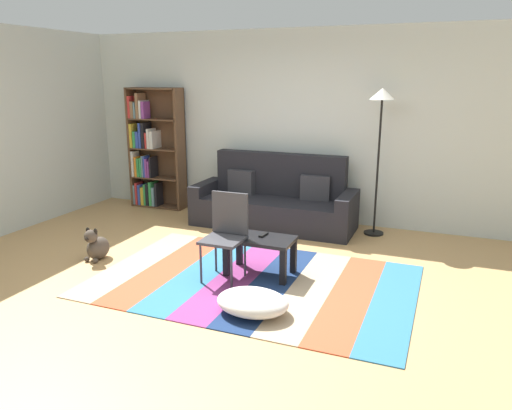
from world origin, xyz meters
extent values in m
plane|color=tan|center=(0.00, 0.00, 0.00)|extent=(14.00, 14.00, 0.00)
cube|color=silver|center=(0.00, 2.55, 1.35)|extent=(6.80, 0.10, 2.70)
cube|color=silver|center=(-3.40, 0.75, 1.35)|extent=(0.10, 5.50, 2.70)
cube|color=tan|center=(-1.11, 0.08, 0.01)|extent=(0.40, 2.11, 0.01)
cube|color=#C64C2D|center=(-0.71, 0.08, 0.01)|extent=(0.40, 2.11, 0.01)
cube|color=teal|center=(-0.31, 0.08, 0.01)|extent=(0.40, 2.11, 0.01)
cube|color=#843370|center=(0.10, 0.08, 0.01)|extent=(0.40, 2.11, 0.01)
cube|color=navy|center=(0.50, 0.08, 0.01)|extent=(0.40, 2.11, 0.01)
cube|color=tan|center=(0.90, 0.08, 0.01)|extent=(0.40, 2.11, 0.01)
cube|color=#C64C2D|center=(1.30, 0.08, 0.01)|extent=(0.40, 2.11, 0.01)
cube|color=teal|center=(1.71, 0.08, 0.01)|extent=(0.40, 2.11, 0.01)
cube|color=black|center=(-0.16, 1.95, 0.20)|extent=(1.90, 0.80, 0.40)
cube|color=black|center=(-0.16, 2.25, 0.70)|extent=(1.90, 0.20, 0.60)
cube|color=black|center=(-1.20, 1.95, 0.28)|extent=(0.18, 0.80, 0.56)
cube|color=black|center=(0.88, 1.95, 0.28)|extent=(0.18, 0.80, 0.56)
cube|color=#333338|center=(-0.71, 2.13, 0.56)|extent=(0.42, 0.19, 0.36)
cube|color=#333338|center=(0.39, 2.13, 0.56)|extent=(0.42, 0.19, 0.36)
cube|color=brown|center=(-2.68, 2.30, 0.94)|extent=(0.04, 0.28, 1.88)
cube|color=brown|center=(-1.81, 2.30, 0.94)|extent=(0.04, 0.28, 1.88)
cube|color=brown|center=(-2.25, 2.43, 0.94)|extent=(0.90, 0.01, 1.88)
cube|color=brown|center=(-2.25, 2.30, 0.02)|extent=(0.86, 0.28, 0.02)
cube|color=brown|center=(-2.25, 2.30, 0.48)|extent=(0.86, 0.28, 0.02)
cube|color=brown|center=(-2.25, 2.30, 0.94)|extent=(0.86, 0.28, 0.02)
cube|color=brown|center=(-2.25, 2.30, 1.40)|extent=(0.86, 0.28, 0.02)
cube|color=brown|center=(-2.25, 2.30, 1.87)|extent=(0.86, 0.28, 0.02)
cube|color=#668C99|center=(-2.65, 2.26, 0.19)|extent=(0.03, 0.17, 0.32)
cube|color=red|center=(-2.60, 2.27, 0.20)|extent=(0.03, 0.20, 0.35)
cube|color=#334CB2|center=(-2.55, 2.28, 0.19)|extent=(0.04, 0.22, 0.32)
cube|color=gold|center=(-2.49, 2.30, 0.17)|extent=(0.05, 0.26, 0.29)
cube|color=green|center=(-2.44, 2.28, 0.20)|extent=(0.03, 0.22, 0.34)
cube|color=black|center=(-2.40, 2.26, 0.20)|extent=(0.05, 0.18, 0.35)
cube|color=green|center=(-2.34, 2.29, 0.22)|extent=(0.05, 0.24, 0.39)
cube|color=#668C99|center=(-2.29, 2.27, 0.18)|extent=(0.05, 0.21, 0.30)
cube|color=black|center=(-2.23, 2.27, 0.22)|extent=(0.04, 0.20, 0.38)
cube|color=silver|center=(-2.64, 2.26, 0.69)|extent=(0.04, 0.19, 0.40)
cube|color=orange|center=(-2.58, 2.29, 0.65)|extent=(0.04, 0.25, 0.32)
cube|color=green|center=(-2.54, 2.30, 0.64)|extent=(0.04, 0.25, 0.29)
cube|color=green|center=(-2.49, 2.28, 0.64)|extent=(0.03, 0.22, 0.30)
cube|color=#668C99|center=(-2.46, 2.28, 0.66)|extent=(0.03, 0.21, 0.34)
cube|color=#334CB2|center=(-2.42, 2.25, 0.66)|extent=(0.03, 0.16, 0.33)
cube|color=purple|center=(-2.39, 2.26, 0.64)|extent=(0.03, 0.18, 0.30)
cube|color=purple|center=(-2.35, 2.28, 0.62)|extent=(0.03, 0.23, 0.26)
cube|color=black|center=(-2.31, 2.28, 0.65)|extent=(0.03, 0.22, 0.32)
cube|color=gold|center=(-2.64, 2.26, 1.14)|extent=(0.04, 0.18, 0.38)
cube|color=green|center=(-2.58, 2.29, 1.08)|extent=(0.05, 0.24, 0.26)
cube|color=#334CB2|center=(-2.53, 2.27, 1.08)|extent=(0.05, 0.21, 0.26)
cube|color=#334CB2|center=(-2.47, 2.30, 1.15)|extent=(0.04, 0.25, 0.39)
cube|color=black|center=(-2.42, 2.29, 1.15)|extent=(0.05, 0.23, 0.40)
cube|color=red|center=(-2.37, 2.29, 1.08)|extent=(0.03, 0.23, 0.25)
cube|color=silver|center=(-2.32, 2.28, 1.11)|extent=(0.04, 0.22, 0.31)
cube|color=silver|center=(-2.27, 2.30, 1.09)|extent=(0.05, 0.26, 0.27)
cube|color=red|center=(-2.64, 2.27, 1.58)|extent=(0.04, 0.19, 0.34)
cube|color=#8C6647|center=(-2.59, 2.26, 1.54)|extent=(0.05, 0.18, 0.26)
cube|color=#668C99|center=(-2.54, 2.29, 1.54)|extent=(0.03, 0.25, 0.24)
cube|color=#8C6647|center=(-2.49, 2.29, 1.61)|extent=(0.05, 0.23, 0.39)
cube|color=silver|center=(-2.44, 2.29, 1.55)|extent=(0.04, 0.25, 0.28)
cube|color=purple|center=(-2.39, 2.26, 1.54)|extent=(0.05, 0.18, 0.26)
cube|color=black|center=(0.30, 0.28, 0.40)|extent=(0.71, 0.43, 0.04)
cube|color=black|center=(-0.02, 0.11, 0.20)|extent=(0.06, 0.06, 0.37)
cube|color=black|center=(0.61, 0.11, 0.20)|extent=(0.06, 0.06, 0.37)
cube|color=black|center=(-0.02, 0.45, 0.20)|extent=(0.06, 0.06, 0.37)
cube|color=black|center=(0.61, 0.45, 0.20)|extent=(0.06, 0.06, 0.37)
ellipsoid|color=white|center=(0.56, -0.58, 0.11)|extent=(0.66, 0.49, 0.21)
ellipsoid|color=#473D33|center=(-1.61, 0.03, 0.13)|extent=(0.22, 0.30, 0.26)
sphere|color=#473D33|center=(-1.61, -0.08, 0.30)|extent=(0.15, 0.15, 0.15)
ellipsoid|color=black|center=(-1.61, -0.14, 0.29)|extent=(0.06, 0.07, 0.05)
ellipsoid|color=black|center=(-1.67, -0.06, 0.36)|extent=(0.05, 0.04, 0.08)
ellipsoid|color=black|center=(-1.56, -0.06, 0.36)|extent=(0.05, 0.04, 0.08)
sphere|color=#473D33|center=(-1.67, -0.11, 0.03)|extent=(0.06, 0.06, 0.06)
sphere|color=#473D33|center=(-1.55, -0.11, 0.03)|extent=(0.06, 0.06, 0.06)
cylinder|color=black|center=(1.21, 2.15, 0.01)|extent=(0.26, 0.26, 0.02)
cylinder|color=black|center=(1.21, 2.15, 0.90)|extent=(0.03, 0.03, 1.75)
cone|color=white|center=(1.21, 2.15, 1.84)|extent=(0.32, 0.32, 0.14)
cube|color=black|center=(0.31, 0.35, 0.43)|extent=(0.06, 0.15, 0.02)
cube|color=#38383D|center=(0.00, 0.00, 0.44)|extent=(0.40, 0.40, 0.03)
cube|color=#38383D|center=(0.00, 0.18, 0.68)|extent=(0.40, 0.03, 0.44)
cylinder|color=#38383D|center=(-0.17, -0.17, 0.21)|extent=(0.02, 0.02, 0.42)
cylinder|color=#38383D|center=(0.17, -0.17, 0.21)|extent=(0.02, 0.02, 0.42)
cylinder|color=#38383D|center=(-0.17, 0.17, 0.21)|extent=(0.02, 0.02, 0.42)
cylinder|color=#38383D|center=(0.17, 0.17, 0.21)|extent=(0.02, 0.02, 0.42)
camera|label=1|loc=(2.07, -4.26, 2.06)|focal=34.40mm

